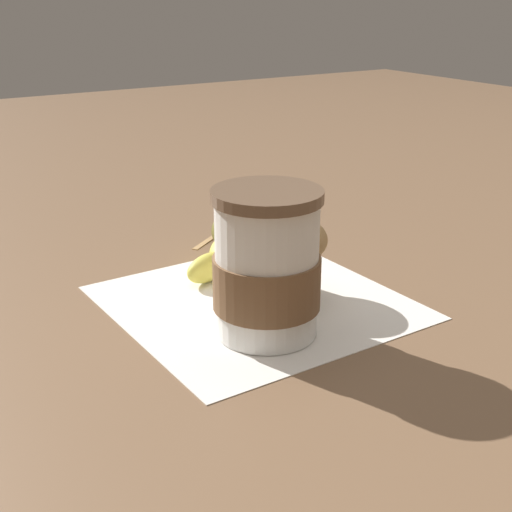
% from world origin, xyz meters
% --- Properties ---
extents(ground_plane, '(3.00, 3.00, 0.00)m').
position_xyz_m(ground_plane, '(0.00, 0.00, 0.00)').
color(ground_plane, brown).
extents(paper_napkin, '(0.27, 0.27, 0.00)m').
position_xyz_m(paper_napkin, '(0.00, 0.00, 0.00)').
color(paper_napkin, white).
rests_on(paper_napkin, ground_plane).
extents(coffee_cup, '(0.10, 0.10, 0.13)m').
position_xyz_m(coffee_cup, '(-0.06, 0.03, 0.06)').
color(coffee_cup, white).
rests_on(coffee_cup, paper_napkin).
extents(muffin, '(0.08, 0.08, 0.08)m').
position_xyz_m(muffin, '(-0.00, -0.04, 0.05)').
color(muffin, white).
rests_on(muffin, paper_napkin).
extents(banana, '(0.14, 0.12, 0.03)m').
position_xyz_m(banana, '(0.11, -0.02, 0.02)').
color(banana, '#D6CC4C').
rests_on(banana, paper_napkin).
extents(wooden_stirrer, '(0.07, 0.09, 0.00)m').
position_xyz_m(wooden_stirrer, '(0.20, -0.06, 0.00)').
color(wooden_stirrer, tan).
rests_on(wooden_stirrer, ground_plane).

